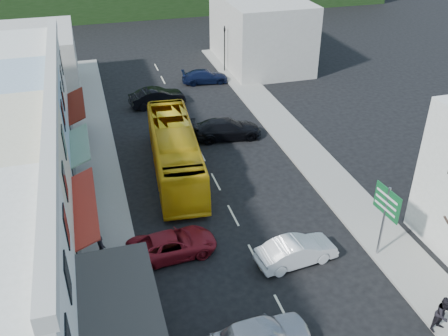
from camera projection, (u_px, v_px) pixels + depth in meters
ground at (255, 257)px, 26.88m from camera, size 120.00×120.00×0.00m
sidewalk_left at (100, 182)px, 33.31m from camera, size 3.00×52.00×0.15m
sidewalk_right at (306, 152)px, 36.91m from camera, size 3.00×52.00×0.15m
distant_block_left at (31, 65)px, 44.80m from camera, size 8.00×10.00×6.00m
distant_block_right at (261, 32)px, 52.55m from camera, size 8.00×12.00×7.00m
bus at (175, 153)px, 33.71m from camera, size 3.45×11.77×3.10m
car_white at (297, 251)px, 26.22m from camera, size 4.58×2.29×1.40m
car_red at (172, 244)px, 26.74m from camera, size 4.73×2.23×1.40m
car_black_near at (227, 130)px, 38.71m from camera, size 4.64×2.23×1.40m
car_black_far at (157, 98)px, 44.17m from camera, size 4.60×2.36×1.40m
car_navy_far at (205, 76)px, 49.00m from camera, size 4.64×2.23×1.40m
pedestrian_left at (102, 252)px, 25.74m from camera, size 0.56×0.69×1.70m
pedestrian_right at (443, 315)px, 22.03m from camera, size 0.77×0.56×1.70m
direction_sign at (383, 223)px, 25.93m from camera, size 0.58×1.99×4.34m
traffic_signal at (224, 49)px, 50.86m from camera, size 0.80×1.12×4.78m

